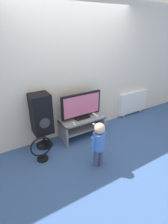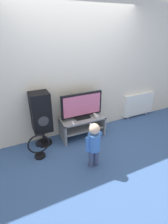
{
  "view_description": "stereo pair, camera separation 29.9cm",
  "coord_description": "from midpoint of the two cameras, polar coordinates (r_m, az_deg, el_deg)",
  "views": [
    {
      "loc": [
        -1.6,
        -2.53,
        2.08
      ],
      "look_at": [
        0.0,
        0.12,
        0.6
      ],
      "focal_mm": 28.0,
      "sensor_mm": 36.0,
      "label": 1
    },
    {
      "loc": [
        -1.34,
        -2.67,
        2.08
      ],
      "look_at": [
        0.0,
        0.12,
        0.6
      ],
      "focal_mm": 28.0,
      "sensor_mm": 36.0,
      "label": 2
    }
  ],
  "objects": [
    {
      "name": "game_console",
      "position": [
        3.62,
        1.28,
        -1.13
      ],
      "size": [
        0.04,
        0.18,
        0.05
      ],
      "color": "white",
      "rests_on": "tv_stand"
    },
    {
      "name": "wall_back",
      "position": [
        3.51,
        -5.71,
        12.65
      ],
      "size": [
        10.0,
        0.06,
        2.6
      ],
      "color": "silver",
      "rests_on": "ground_plane"
    },
    {
      "name": "speaker_tower",
      "position": [
        3.28,
        -16.35,
        -1.0
      ],
      "size": [
        0.35,
        0.32,
        1.07
      ],
      "color": "black",
      "rests_on": "ground_plane"
    },
    {
      "name": "floor_fan",
      "position": [
        3.16,
        -16.38,
        -11.82
      ],
      "size": [
        0.38,
        0.19,
        0.46
      ],
      "color": "black",
      "rests_on": "ground_plane"
    },
    {
      "name": "television",
      "position": [
        3.47,
        -3.33,
        1.87
      ],
      "size": [
        0.86,
        0.2,
        0.53
      ],
      "color": "black",
      "rests_on": "tv_stand"
    },
    {
      "name": "tv_stand",
      "position": [
        3.64,
        -3.04,
        -4.06
      ],
      "size": [
        0.91,
        0.41,
        0.43
      ],
      "color": "gray",
      "rests_on": "ground_plane"
    },
    {
      "name": "ground_plane",
      "position": [
        3.63,
        -1.36,
        -9.29
      ],
      "size": [
        16.0,
        16.0,
        0.0
      ],
      "primitive_type": "plane",
      "color": "#38568C"
    },
    {
      "name": "remote_primary",
      "position": [
        3.35,
        -5.83,
        -3.93
      ],
      "size": [
        0.05,
        0.13,
        0.03
      ],
      "color": "white",
      "rests_on": "tv_stand"
    },
    {
      "name": "child",
      "position": [
        2.8,
        1.75,
        -9.54
      ],
      "size": [
        0.3,
        0.45,
        0.79
      ],
      "color": "#3F4C72",
      "rests_on": "ground_plane"
    },
    {
      "name": "radiator",
      "position": [
        4.7,
        14.04,
        3.06
      ],
      "size": [
        0.89,
        0.08,
        0.62
      ],
      "color": "white",
      "rests_on": "ground_plane"
    }
  ]
}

